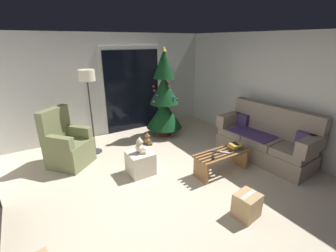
{
  "coord_description": "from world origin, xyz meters",
  "views": [
    {
      "loc": [
        -1.72,
        -2.69,
        2.33
      ],
      "look_at": [
        0.4,
        0.7,
        0.85
      ],
      "focal_mm": 24.95,
      "sensor_mm": 36.0,
      "label": 1
    }
  ],
  "objects_px": {
    "teddy_bear_chestnut_by_tree": "(148,140)",
    "cardboard_box_taped_mid_floor": "(247,205)",
    "coffee_table": "(222,159)",
    "remote_silver": "(224,152)",
    "book_stack": "(235,146)",
    "floor_lamp": "(88,84)",
    "christmas_tree": "(164,98)",
    "armchair": "(67,145)",
    "teddy_bear_cream": "(140,147)",
    "ottoman": "(140,163)",
    "remote_black": "(213,157)",
    "remote_graphite": "(215,151)",
    "couch": "(266,140)",
    "cell_phone": "(236,144)"
  },
  "relations": [
    {
      "from": "teddy_bear_chestnut_by_tree",
      "to": "coffee_table",
      "type": "bearing_deg",
      "value": -71.98
    },
    {
      "from": "book_stack",
      "to": "christmas_tree",
      "type": "bearing_deg",
      "value": 96.49
    },
    {
      "from": "couch",
      "to": "ottoman",
      "type": "distance_m",
      "value": 2.6
    },
    {
      "from": "cardboard_box_taped_mid_floor",
      "to": "armchair",
      "type": "bearing_deg",
      "value": 122.29
    },
    {
      "from": "remote_black",
      "to": "cardboard_box_taped_mid_floor",
      "type": "height_order",
      "value": "remote_black"
    },
    {
      "from": "couch",
      "to": "ottoman",
      "type": "relative_size",
      "value": 4.51
    },
    {
      "from": "cell_phone",
      "to": "cardboard_box_taped_mid_floor",
      "type": "height_order",
      "value": "cell_phone"
    },
    {
      "from": "armchair",
      "to": "ottoman",
      "type": "height_order",
      "value": "armchair"
    },
    {
      "from": "coffee_table",
      "to": "cell_phone",
      "type": "xyz_separation_m",
      "value": [
        0.31,
        -0.02,
        0.24
      ]
    },
    {
      "from": "remote_graphite",
      "to": "cell_phone",
      "type": "relative_size",
      "value": 1.08
    },
    {
      "from": "coffee_table",
      "to": "floor_lamp",
      "type": "relative_size",
      "value": 0.62
    },
    {
      "from": "coffee_table",
      "to": "couch",
      "type": "bearing_deg",
      "value": -2.07
    },
    {
      "from": "book_stack",
      "to": "cardboard_box_taped_mid_floor",
      "type": "height_order",
      "value": "book_stack"
    },
    {
      "from": "remote_silver",
      "to": "ottoman",
      "type": "xyz_separation_m",
      "value": [
        -1.29,
        0.82,
        -0.22
      ]
    },
    {
      "from": "book_stack",
      "to": "floor_lamp",
      "type": "bearing_deg",
      "value": 134.39
    },
    {
      "from": "remote_black",
      "to": "remote_silver",
      "type": "relative_size",
      "value": 1.0
    },
    {
      "from": "coffee_table",
      "to": "remote_black",
      "type": "xyz_separation_m",
      "value": [
        -0.3,
        -0.08,
        0.15
      ]
    },
    {
      "from": "christmas_tree",
      "to": "armchair",
      "type": "distance_m",
      "value": 2.48
    },
    {
      "from": "cell_phone",
      "to": "christmas_tree",
      "type": "bearing_deg",
      "value": 111.28
    },
    {
      "from": "couch",
      "to": "cardboard_box_taped_mid_floor",
      "type": "height_order",
      "value": "couch"
    },
    {
      "from": "ottoman",
      "to": "teddy_bear_cream",
      "type": "height_order",
      "value": "teddy_bear_cream"
    },
    {
      "from": "teddy_bear_cream",
      "to": "cardboard_box_taped_mid_floor",
      "type": "relative_size",
      "value": 0.78
    },
    {
      "from": "teddy_bear_chestnut_by_tree",
      "to": "cardboard_box_taped_mid_floor",
      "type": "xyz_separation_m",
      "value": [
        0.06,
        -2.86,
        0.06
      ]
    },
    {
      "from": "book_stack",
      "to": "teddy_bear_chestnut_by_tree",
      "type": "bearing_deg",
      "value": 115.91
    },
    {
      "from": "teddy_bear_chestnut_by_tree",
      "to": "remote_black",
      "type": "bearing_deg",
      "value": -81.09
    },
    {
      "from": "remote_silver",
      "to": "christmas_tree",
      "type": "distance_m",
      "value": 2.25
    },
    {
      "from": "remote_black",
      "to": "floor_lamp",
      "type": "xyz_separation_m",
      "value": [
        -1.46,
        2.16,
        1.08
      ]
    },
    {
      "from": "remote_graphite",
      "to": "teddy_bear_cream",
      "type": "height_order",
      "value": "teddy_bear_cream"
    },
    {
      "from": "couch",
      "to": "floor_lamp",
      "type": "height_order",
      "value": "floor_lamp"
    },
    {
      "from": "coffee_table",
      "to": "remote_silver",
      "type": "bearing_deg",
      "value": -88.46
    },
    {
      "from": "ottoman",
      "to": "teddy_bear_chestnut_by_tree",
      "type": "relative_size",
      "value": 1.54
    },
    {
      "from": "couch",
      "to": "remote_silver",
      "type": "xyz_separation_m",
      "value": [
        -1.18,
        -0.0,
        0.02
      ]
    },
    {
      "from": "book_stack",
      "to": "teddy_bear_chestnut_by_tree",
      "type": "relative_size",
      "value": 0.81
    },
    {
      "from": "couch",
      "to": "book_stack",
      "type": "bearing_deg",
      "value": 178.48
    },
    {
      "from": "christmas_tree",
      "to": "remote_silver",
      "type": "bearing_deg",
      "value": -91.45
    },
    {
      "from": "coffee_table",
      "to": "teddy_bear_chestnut_by_tree",
      "type": "bearing_deg",
      "value": 108.02
    },
    {
      "from": "coffee_table",
      "to": "ottoman",
      "type": "bearing_deg",
      "value": 149.02
    },
    {
      "from": "remote_silver",
      "to": "christmas_tree",
      "type": "bearing_deg",
      "value": -131.03
    },
    {
      "from": "armchair",
      "to": "cardboard_box_taped_mid_floor",
      "type": "distance_m",
      "value": 3.4
    },
    {
      "from": "book_stack",
      "to": "floor_lamp",
      "type": "xyz_separation_m",
      "value": [
        -2.06,
        2.1,
        1.04
      ]
    },
    {
      "from": "remote_silver",
      "to": "book_stack",
      "type": "distance_m",
      "value": 0.3
    },
    {
      "from": "remote_graphite",
      "to": "teddy_bear_chestnut_by_tree",
      "type": "height_order",
      "value": "remote_graphite"
    },
    {
      "from": "couch",
      "to": "book_stack",
      "type": "distance_m",
      "value": 0.88
    },
    {
      "from": "remote_silver",
      "to": "teddy_bear_cream",
      "type": "bearing_deg",
      "value": -71.99
    },
    {
      "from": "couch",
      "to": "teddy_bear_chestnut_by_tree",
      "type": "distance_m",
      "value": 2.59
    },
    {
      "from": "remote_graphite",
      "to": "book_stack",
      "type": "bearing_deg",
      "value": -53.24
    },
    {
      "from": "remote_silver",
      "to": "cell_phone",
      "type": "height_order",
      "value": "cell_phone"
    },
    {
      "from": "couch",
      "to": "teddy_bear_chestnut_by_tree",
      "type": "relative_size",
      "value": 6.96
    },
    {
      "from": "couch",
      "to": "remote_graphite",
      "type": "xyz_separation_m",
      "value": [
        -1.28,
        0.11,
        0.02
      ]
    },
    {
      "from": "remote_graphite",
      "to": "floor_lamp",
      "type": "bearing_deg",
      "value": 88.55
    }
  ]
}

